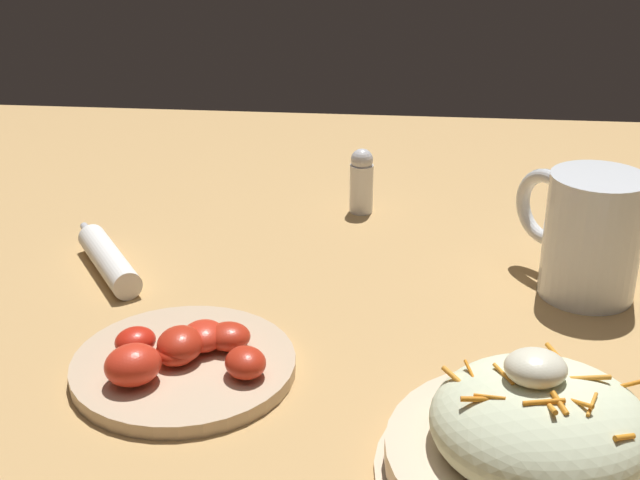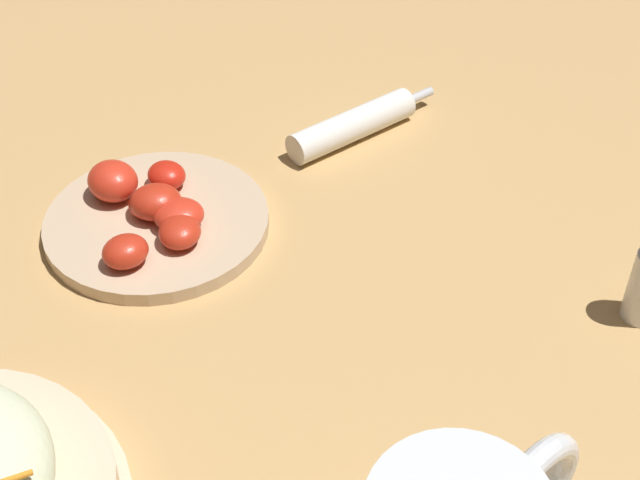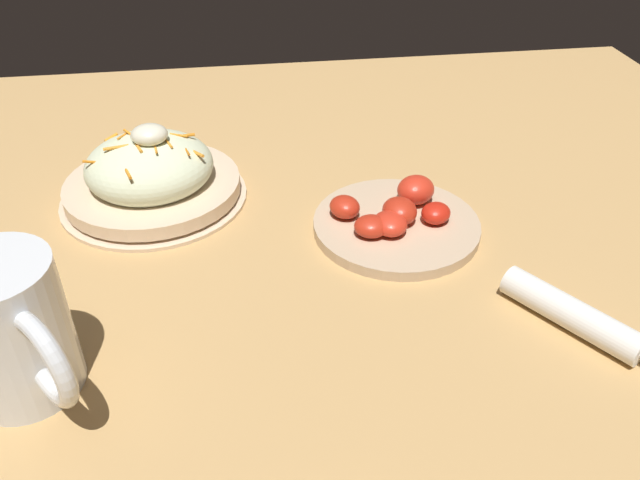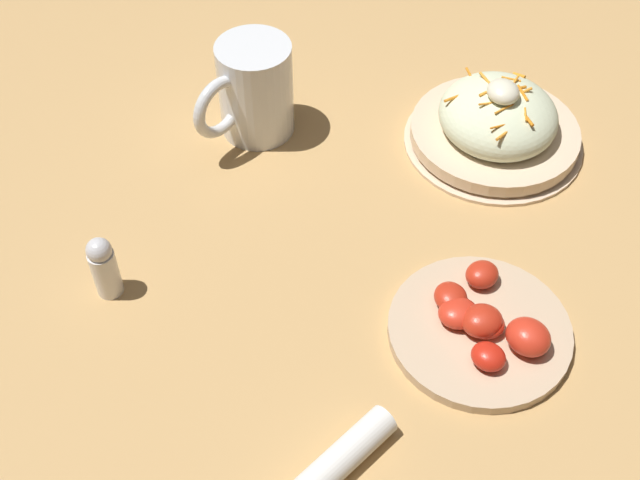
% 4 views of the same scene
% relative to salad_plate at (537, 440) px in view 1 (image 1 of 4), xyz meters
% --- Properties ---
extents(ground_plane, '(1.43, 1.43, 0.00)m').
position_rel_salad_plate_xyz_m(ground_plane, '(0.18, -0.24, -0.03)').
color(ground_plane, tan).
extents(salad_plate, '(0.24, 0.24, 0.11)m').
position_rel_salad_plate_xyz_m(salad_plate, '(0.00, 0.00, 0.00)').
color(salad_plate, beige).
rests_on(salad_plate, ground_plane).
extents(beer_mug, '(0.12, 0.14, 0.13)m').
position_rel_salad_plate_xyz_m(beer_mug, '(-0.09, -0.31, 0.02)').
color(beer_mug, white).
rests_on(beer_mug, ground_plane).
extents(napkin_roll, '(0.12, 0.16, 0.03)m').
position_rel_salad_plate_xyz_m(napkin_roll, '(0.42, -0.30, -0.02)').
color(napkin_roll, white).
rests_on(napkin_roll, ground_plane).
extents(tomato_plate, '(0.20, 0.20, 0.05)m').
position_rel_salad_plate_xyz_m(tomato_plate, '(0.29, -0.11, -0.02)').
color(tomato_plate, '#D1B28E').
rests_on(tomato_plate, ground_plane).
extents(salt_shaker, '(0.03, 0.03, 0.08)m').
position_rel_salad_plate_xyz_m(salt_shaker, '(0.16, -0.51, 0.01)').
color(salt_shaker, white).
rests_on(salt_shaker, ground_plane).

